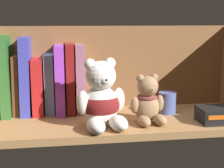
{
  "coord_description": "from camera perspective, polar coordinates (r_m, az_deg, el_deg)",
  "views": [
    {
      "loc": [
        -14.78,
        -87.24,
        30.07
      ],
      "look_at": [
        -2.05,
        0.0,
        12.28
      ],
      "focal_mm": 51.51,
      "sensor_mm": 36.0,
      "label": 1
    }
  ],
  "objects": [
    {
      "name": "shelf_board",
      "position": [
        0.93,
        1.25,
        -6.78
      ],
      "size": [
        74.4,
        26.16,
        2.0
      ],
      "primitive_type": "cube",
      "color": "#9E7042",
      "rests_on": "ground"
    },
    {
      "name": "shelf_back_panel",
      "position": [
        1.03,
        0.03,
        2.48
      ],
      "size": [
        76.8,
        1.2,
        28.09
      ],
      "primitive_type": "cube",
      "color": "brown",
      "rests_on": "ground"
    },
    {
      "name": "book_1",
      "position": [
        1.0,
        -18.13,
        1.49
      ],
      "size": [
        2.68,
        13.2,
        23.67
      ],
      "primitive_type": "cube",
      "color": "#2D662C",
      "rests_on": "shelf_board"
    },
    {
      "name": "book_2",
      "position": [
        1.0,
        -16.5,
        -0.13
      ],
      "size": [
        2.25,
        9.03,
        17.77
      ],
      "primitive_type": "cube",
      "rotation": [
        0.0,
        0.02,
        0.0
      ],
      "color": "brown",
      "rests_on": "shelf_board"
    },
    {
      "name": "book_3",
      "position": [
        0.99,
        -14.99,
        1.42
      ],
      "size": [
        3.37,
        11.62,
        23.12
      ],
      "primitive_type": "cube",
      "rotation": [
        0.0,
        0.02,
        0.0
      ],
      "color": "#3A3EAB",
      "rests_on": "shelf_board"
    },
    {
      "name": "book_4",
      "position": [
        0.99,
        -12.93,
        -0.31
      ],
      "size": [
        3.12,
        11.83,
        16.74
      ],
      "primitive_type": "cube",
      "color": "#B21D1D",
      "rests_on": "shelf_board"
    },
    {
      "name": "book_5",
      "position": [
        0.99,
        -11.01,
        0.07
      ],
      "size": [
        2.73,
        9.09,
        17.9
      ],
      "primitive_type": "cube",
      "color": "#6C96BD",
      "rests_on": "shelf_board"
    },
    {
      "name": "book_6",
      "position": [
        0.99,
        -9.21,
        0.88
      ],
      "size": [
        2.74,
        14.33,
        20.58
      ],
      "primitive_type": "cube",
      "color": "purple",
      "rests_on": "shelf_board"
    },
    {
      "name": "book_7",
      "position": [
        0.99,
        -7.46,
        1.05
      ],
      "size": [
        2.44,
        12.32,
        21.0
      ],
      "primitive_type": "cube",
      "color": "maroon",
      "rests_on": "shelf_board"
    },
    {
      "name": "book_8",
      "position": [
        0.99,
        -5.69,
        1.01
      ],
      "size": [
        2.85,
        10.36,
        20.68
      ],
      "primitive_type": "cube",
      "rotation": [
        0.0,
        0.0,
        0.0
      ],
      "color": "#925D77",
      "rests_on": "shelf_board"
    },
    {
      "name": "teddy_bear_larger",
      "position": [
        0.84,
        -1.93,
        -2.92
      ],
      "size": [
        13.77,
        14.62,
        18.26
      ],
      "color": "white",
      "rests_on": "shelf_board"
    },
    {
      "name": "teddy_bear_smaller",
      "position": [
        0.89,
        6.36,
        -3.22
      ],
      "size": [
        9.95,
        10.26,
        13.46
      ],
      "color": "#93704C",
      "rests_on": "shelf_board"
    },
    {
      "name": "pillar_candle",
      "position": [
        0.99,
        9.74,
        -3.3
      ],
      "size": [
        5.33,
        5.33,
        6.46
      ],
      "primitive_type": "cylinder",
      "color": "#4C5B99",
      "rests_on": "shelf_board"
    },
    {
      "name": "small_product_box",
      "position": [
        0.94,
        17.91,
        -5.25
      ],
      "size": [
        9.3,
        7.88,
        4.13
      ],
      "color": "black",
      "rests_on": "shelf_board"
    }
  ]
}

